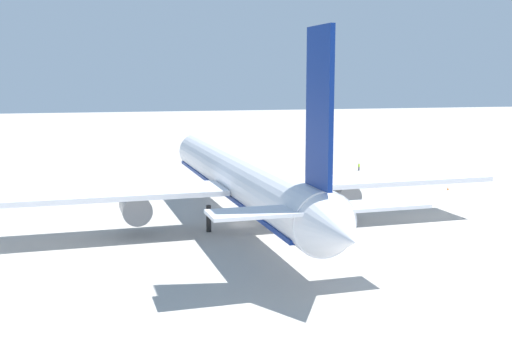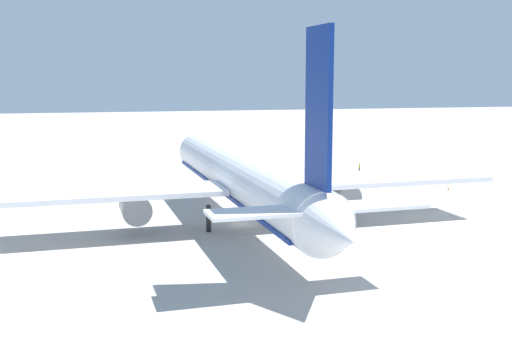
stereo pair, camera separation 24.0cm
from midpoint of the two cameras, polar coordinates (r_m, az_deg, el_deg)
The scene contains 6 objects.
ground_plane at distance 93.53m, azimuth -1.39°, elevation -4.85°, with size 600.00×600.00×0.00m, color #ADA8A0.
airliner at distance 90.87m, azimuth -1.22°, elevation -0.74°, with size 76.67×75.58×26.50m.
ground_worker_3 at distance 147.37m, azimuth 9.37°, elevation 0.33°, with size 0.52×0.52×1.72m.
traffic_cone_0 at distance 135.74m, azimuth 6.00°, elevation -0.56°, with size 0.36×0.36×0.55m, color orange.
traffic_cone_1 at distance 126.34m, azimuth 17.02°, elevation -1.58°, with size 0.36×0.36×0.55m, color orange.
traffic_cone_2 at distance 142.31m, azimuth 10.79°, elevation -0.25°, with size 0.36×0.36×0.55m, color orange.
Camera 2 is at (-88.82, 19.71, 21.69)m, focal length 44.31 mm.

